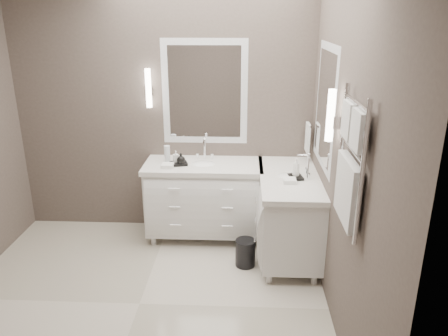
{
  "coord_description": "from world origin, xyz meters",
  "views": [
    {
      "loc": [
        0.86,
        -3.08,
        2.34
      ],
      "look_at": [
        0.69,
        0.7,
        0.99
      ],
      "focal_mm": 35.0,
      "sensor_mm": 36.0,
      "label": 1
    }
  ],
  "objects_px": {
    "vanity_back": "(204,196)",
    "vanity_right": "(289,210)",
    "waste_bin": "(245,253)",
    "towel_ladder": "(350,169)"
  },
  "relations": [
    {
      "from": "vanity_back",
      "to": "vanity_right",
      "type": "bearing_deg",
      "value": -20.38
    },
    {
      "from": "vanity_right",
      "to": "waste_bin",
      "type": "xyz_separation_m",
      "value": [
        -0.43,
        -0.25,
        -0.35
      ]
    },
    {
      "from": "vanity_back",
      "to": "waste_bin",
      "type": "xyz_separation_m",
      "value": [
        0.45,
        -0.58,
        -0.35
      ]
    },
    {
      "from": "vanity_right",
      "to": "towel_ladder",
      "type": "relative_size",
      "value": 1.38
    },
    {
      "from": "vanity_right",
      "to": "waste_bin",
      "type": "distance_m",
      "value": 0.6
    },
    {
      "from": "vanity_back",
      "to": "waste_bin",
      "type": "bearing_deg",
      "value": -51.95
    },
    {
      "from": "towel_ladder",
      "to": "waste_bin",
      "type": "relative_size",
      "value": 3.31
    },
    {
      "from": "vanity_right",
      "to": "waste_bin",
      "type": "bearing_deg",
      "value": -149.54
    },
    {
      "from": "waste_bin",
      "to": "vanity_right",
      "type": "bearing_deg",
      "value": 30.46
    },
    {
      "from": "vanity_right",
      "to": "towel_ladder",
      "type": "xyz_separation_m",
      "value": [
        0.23,
        -1.3,
        0.91
      ]
    }
  ]
}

